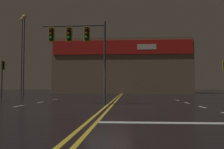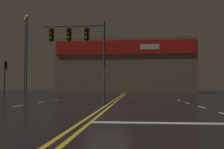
{
  "view_description": "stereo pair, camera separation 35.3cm",
  "coord_description": "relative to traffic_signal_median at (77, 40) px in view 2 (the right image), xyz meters",
  "views": [
    {
      "loc": [
        1.16,
        -14.3,
        1.11
      ],
      "look_at": [
        0.0,
        3.17,
        2.0
      ],
      "focal_mm": 40.0,
      "sensor_mm": 36.0,
      "label": 1
    },
    {
      "loc": [
        1.51,
        -14.27,
        1.11
      ],
      "look_at": [
        0.0,
        3.17,
        2.0
      ],
      "focal_mm": 40.0,
      "sensor_mm": 36.0,
      "label": 2
    }
  ],
  "objects": [
    {
      "name": "streetlight_far_right",
      "position": [
        -10.48,
        15.91,
        2.54
      ],
      "size": [
        0.56,
        0.56,
        10.75
      ],
      "color": "#59595E",
      "rests_on": "ground"
    },
    {
      "name": "utility_pole_row",
      "position": [
        1.94,
        26.29,
        1.6
      ],
      "size": [
        47.38,
        0.26,
        11.51
      ],
      "color": "#4C3828",
      "rests_on": "ground"
    },
    {
      "name": "road_markings",
      "position": [
        3.22,
        -2.9,
        -4.2
      ],
      "size": [
        15.69,
        60.0,
        0.01
      ],
      "color": "gold",
      "rests_on": "ground"
    },
    {
      "name": "ground_plane",
      "position": [
        2.16,
        -1.62,
        -4.2
      ],
      "size": [
        200.0,
        200.0,
        0.0
      ],
      "primitive_type": "plane",
      "color": "black"
    },
    {
      "name": "building_backdrop",
      "position": [
        2.16,
        31.33,
        0.61
      ],
      "size": [
        24.32,
        10.23,
        9.59
      ],
      "color": "#7A6651",
      "rests_on": "ground"
    },
    {
      "name": "traffic_signal_corner_northwest",
      "position": [
        -9.93,
        9.44,
        -1.32
      ],
      "size": [
        0.42,
        0.36,
        3.92
      ],
      "color": "#38383D",
      "rests_on": "ground"
    },
    {
      "name": "traffic_signal_median",
      "position": [
        0.0,
        0.0,
        0.0
      ],
      "size": [
        4.18,
        0.36,
        5.37
      ],
      "color": "#38383D",
      "rests_on": "ground"
    },
    {
      "name": "streetlight_median_approach",
      "position": [
        -12.84,
        20.59,
        3.08
      ],
      "size": [
        0.56,
        0.56,
        11.76
      ],
      "color": "#59595E",
      "rests_on": "ground"
    }
  ]
}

